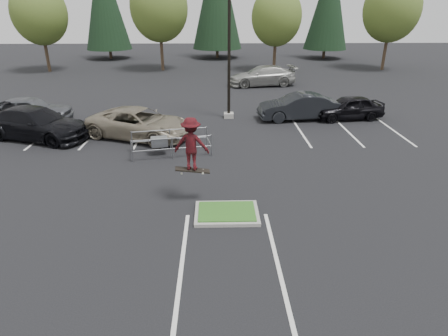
{
  "coord_description": "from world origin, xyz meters",
  "views": [
    {
      "loc": [
        -0.37,
        -11.19,
        6.73
      ],
      "look_at": [
        -0.06,
        1.5,
        1.11
      ],
      "focal_mm": 30.0,
      "sensor_mm": 36.0,
      "label": 1
    }
  ],
  "objects_px": {
    "car_r_charc": "(298,107)",
    "car_l_tan": "(139,123)",
    "decid_d": "(391,11)",
    "car_l_black": "(35,123)",
    "car_r_black": "(349,108)",
    "cart_corral": "(162,141)",
    "conif_c": "(329,2)",
    "car_l_grey": "(30,110)",
    "light_pole": "(229,43)",
    "decid_b": "(159,10)",
    "decid_a": "(40,15)",
    "decid_c": "(276,18)",
    "car_far_silver": "(263,76)",
    "skateboarder": "(191,144)"
  },
  "relations": [
    {
      "from": "decid_a",
      "to": "car_l_black",
      "type": "relative_size",
      "value": 1.54
    },
    {
      "from": "cart_corral",
      "to": "car_r_black",
      "type": "xyz_separation_m",
      "value": [
        10.92,
        5.79,
        0.07
      ]
    },
    {
      "from": "decid_a",
      "to": "car_l_tan",
      "type": "xyz_separation_m",
      "value": [
        13.51,
        -21.71,
        -4.79
      ]
    },
    {
      "from": "light_pole",
      "to": "decid_b",
      "type": "xyz_separation_m",
      "value": [
        -6.51,
        18.53,
        1.48
      ]
    },
    {
      "from": "decid_a",
      "to": "conif_c",
      "type": "relative_size",
      "value": 0.71
    },
    {
      "from": "light_pole",
      "to": "car_r_black",
      "type": "bearing_deg",
      "value": -3.81
    },
    {
      "from": "decid_d",
      "to": "skateboarder",
      "type": "height_order",
      "value": "decid_d"
    },
    {
      "from": "cart_corral",
      "to": "car_l_grey",
      "type": "bearing_deg",
      "value": 137.39
    },
    {
      "from": "decid_d",
      "to": "car_far_silver",
      "type": "bearing_deg",
      "value": -149.48
    },
    {
      "from": "conif_c",
      "to": "car_far_silver",
      "type": "distance_m",
      "value": 21.1
    },
    {
      "from": "decid_d",
      "to": "decid_c",
      "type": "bearing_deg",
      "value": -177.61
    },
    {
      "from": "decid_c",
      "to": "cart_corral",
      "type": "distance_m",
      "value": 26.12
    },
    {
      "from": "decid_a",
      "to": "car_r_charc",
      "type": "xyz_separation_m",
      "value": [
        22.81,
        -18.53,
        -4.78
      ]
    },
    {
      "from": "car_l_tan",
      "to": "car_r_charc",
      "type": "xyz_separation_m",
      "value": [
        9.3,
        3.18,
        0.01
      ]
    },
    {
      "from": "light_pole",
      "to": "decid_b",
      "type": "height_order",
      "value": "light_pole"
    },
    {
      "from": "decid_d",
      "to": "car_r_charc",
      "type": "bearing_deg",
      "value": -125.01
    },
    {
      "from": "decid_a",
      "to": "car_far_silver",
      "type": "relative_size",
      "value": 1.52
    },
    {
      "from": "decid_d",
      "to": "car_r_black",
      "type": "bearing_deg",
      "value": -117.95
    },
    {
      "from": "cart_corral",
      "to": "car_r_black",
      "type": "bearing_deg",
      "value": 17.21
    },
    {
      "from": "car_r_charc",
      "to": "car_l_tan",
      "type": "bearing_deg",
      "value": -76.6
    },
    {
      "from": "decid_c",
      "to": "car_far_silver",
      "type": "relative_size",
      "value": 1.43
    },
    {
      "from": "cart_corral",
      "to": "car_l_tan",
      "type": "relative_size",
      "value": 0.69
    },
    {
      "from": "decid_a",
      "to": "car_l_grey",
      "type": "xyz_separation_m",
      "value": [
        6.51,
        -18.98,
        -4.76
      ]
    },
    {
      "from": "light_pole",
      "to": "car_r_charc",
      "type": "height_order",
      "value": "light_pole"
    },
    {
      "from": "decid_c",
      "to": "car_far_silver",
      "type": "height_order",
      "value": "decid_c"
    },
    {
      "from": "car_far_silver",
      "to": "car_l_tan",
      "type": "bearing_deg",
      "value": -39.9
    },
    {
      "from": "cart_corral",
      "to": "conif_c",
      "type": "bearing_deg",
      "value": 52.68
    },
    {
      "from": "car_r_charc",
      "to": "decid_b",
      "type": "bearing_deg",
      "value": -155.86
    },
    {
      "from": "car_r_charc",
      "to": "decid_c",
      "type": "bearing_deg",
      "value": 170.83
    },
    {
      "from": "decid_a",
      "to": "skateboarder",
      "type": "height_order",
      "value": "decid_a"
    },
    {
      "from": "car_far_silver",
      "to": "conif_c",
      "type": "bearing_deg",
      "value": 141.43
    },
    {
      "from": "light_pole",
      "to": "conif_c",
      "type": "bearing_deg",
      "value": 63.85
    },
    {
      "from": "decid_a",
      "to": "car_l_tan",
      "type": "bearing_deg",
      "value": -58.11
    },
    {
      "from": "car_l_tan",
      "to": "car_r_black",
      "type": "xyz_separation_m",
      "value": [
        12.5,
        3.18,
        -0.06
      ]
    },
    {
      "from": "cart_corral",
      "to": "car_l_tan",
      "type": "distance_m",
      "value": 3.06
    },
    {
      "from": "car_l_black",
      "to": "conif_c",
      "type": "bearing_deg",
      "value": -18.64
    },
    {
      "from": "car_l_grey",
      "to": "car_l_black",
      "type": "bearing_deg",
      "value": -156.04
    },
    {
      "from": "car_r_charc",
      "to": "cart_corral",
      "type": "bearing_deg",
      "value": -58.59
    },
    {
      "from": "decid_b",
      "to": "light_pole",
      "type": "bearing_deg",
      "value": -70.65
    },
    {
      "from": "decid_d",
      "to": "car_l_black",
      "type": "distance_m",
      "value": 36.01
    },
    {
      "from": "car_far_silver",
      "to": "cart_corral",
      "type": "bearing_deg",
      "value": -31.06
    },
    {
      "from": "car_l_black",
      "to": "car_r_black",
      "type": "height_order",
      "value": "car_l_black"
    },
    {
      "from": "decid_c",
      "to": "car_r_charc",
      "type": "xyz_separation_m",
      "value": [
        -1.19,
        -18.33,
        -4.45
      ]
    },
    {
      "from": "decid_c",
      "to": "conif_c",
      "type": "relative_size",
      "value": 0.67
    },
    {
      "from": "car_r_black",
      "to": "conif_c",
      "type": "bearing_deg",
      "value": 160.06
    },
    {
      "from": "car_r_black",
      "to": "skateboarder",
      "type": "bearing_deg",
      "value": -49.07
    },
    {
      "from": "decid_d",
      "to": "cart_corral",
      "type": "xyz_separation_m",
      "value": [
        -20.91,
        -24.62,
        -5.24
      ]
    },
    {
      "from": "skateboarder",
      "to": "car_r_charc",
      "type": "xyz_separation_m",
      "value": [
        6.0,
        10.5,
        -1.44
      ]
    },
    {
      "from": "car_far_silver",
      "to": "car_r_charc",
      "type": "bearing_deg",
      "value": -3.34
    },
    {
      "from": "light_pole",
      "to": "conif_c",
      "type": "xyz_separation_m",
      "value": [
        13.5,
        27.5,
        2.29
      ]
    }
  ]
}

